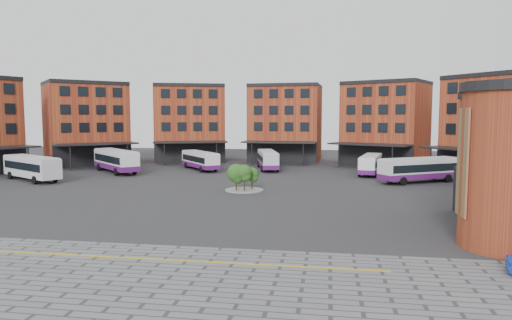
# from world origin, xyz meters

# --- Properties ---
(ground) EXTENTS (160.00, 160.00, 0.00)m
(ground) POSITION_xyz_m (0.00, 0.00, 0.00)
(ground) COLOR #28282B
(ground) RESTS_ON ground
(paving_zone) EXTENTS (50.00, 22.00, 0.02)m
(paving_zone) POSITION_xyz_m (2.00, -22.00, 0.01)
(paving_zone) COLOR slate
(paving_zone) RESTS_ON ground
(yellow_line) EXTENTS (26.00, 0.15, 0.02)m
(yellow_line) POSITION_xyz_m (2.00, -14.00, 0.03)
(yellow_line) COLOR gold
(yellow_line) RESTS_ON paving_zone
(main_building) EXTENTS (94.14, 42.48, 14.60)m
(main_building) POSITION_xyz_m (-4.77, 38.25, 7.23)
(main_building) COLOR #9B4221
(main_building) RESTS_ON ground
(tree_island) EXTENTS (4.40, 4.40, 3.14)m
(tree_island) POSITION_xyz_m (1.87, 11.55, 1.80)
(tree_island) COLOR gray
(tree_island) RESTS_ON ground
(bus_a) EXTENTS (11.19, 8.15, 3.25)m
(bus_a) POSITION_xyz_m (-27.46, 15.71, 1.93)
(bus_a) COLOR silver
(bus_a) RESTS_ON ground
(bus_b) EXTENTS (10.72, 10.59, 3.45)m
(bus_b) POSITION_xyz_m (-20.55, 25.95, 1.87)
(bus_b) COLOR white
(bus_b) RESTS_ON ground
(bus_c) EXTENTS (8.29, 9.67, 2.93)m
(bus_c) POSITION_xyz_m (-8.78, 31.27, 1.59)
(bus_c) COLOR white
(bus_c) RESTS_ON ground
(bus_d) EXTENTS (4.87, 10.95, 3.01)m
(bus_d) POSITION_xyz_m (1.85, 33.45, 1.63)
(bus_d) COLOR silver
(bus_d) RESTS_ON ground
(bus_e) EXTENTS (4.31, 10.38, 2.85)m
(bus_e) POSITION_xyz_m (17.69, 29.65, 1.54)
(bus_e) COLOR white
(bus_e) RESTS_ON ground
(bus_f) EXTENTS (11.03, 8.12, 3.19)m
(bus_f) POSITION_xyz_m (23.14, 21.97, 1.73)
(bus_f) COLOR silver
(bus_f) RESTS_ON ground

